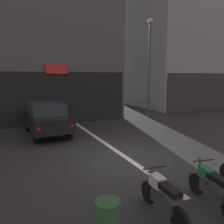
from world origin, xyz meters
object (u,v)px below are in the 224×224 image
(car_black_crossing_near, at_px, (47,118))
(trash_bin, at_px, (108,224))
(street_lamp, at_px, (149,58))
(motorcycle_white_row_leftmost, at_px, (162,196))
(motorcycle_green_row_left_mid, at_px, (212,187))

(car_black_crossing_near, bearing_deg, trash_bin, -91.95)
(street_lamp, xyz_separation_m, motorcycle_white_row_leftmost, (-6.43, -10.16, -3.72))
(motorcycle_green_row_left_mid, bearing_deg, trash_bin, -176.07)
(car_black_crossing_near, xyz_separation_m, motorcycle_green_row_left_mid, (2.37, -8.10, -0.43))
(motorcycle_white_row_leftmost, bearing_deg, trash_bin, -167.01)
(motorcycle_green_row_left_mid, height_order, trash_bin, motorcycle_green_row_left_mid)
(car_black_crossing_near, height_order, trash_bin, car_black_crossing_near)
(street_lamp, relative_size, motorcycle_white_row_leftmost, 4.11)
(street_lamp, height_order, motorcycle_white_row_leftmost, street_lamp)
(motorcycle_green_row_left_mid, bearing_deg, street_lamp, 63.39)
(car_black_crossing_near, relative_size, motorcycle_green_row_left_mid, 2.51)
(motorcycle_white_row_leftmost, bearing_deg, motorcycle_green_row_left_mid, -6.10)
(street_lamp, bearing_deg, motorcycle_green_row_left_mid, -116.61)
(car_black_crossing_near, bearing_deg, motorcycle_green_row_left_mid, -73.68)
(motorcycle_white_row_leftmost, xyz_separation_m, motorcycle_green_row_left_mid, (1.27, -0.14, 0.00))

